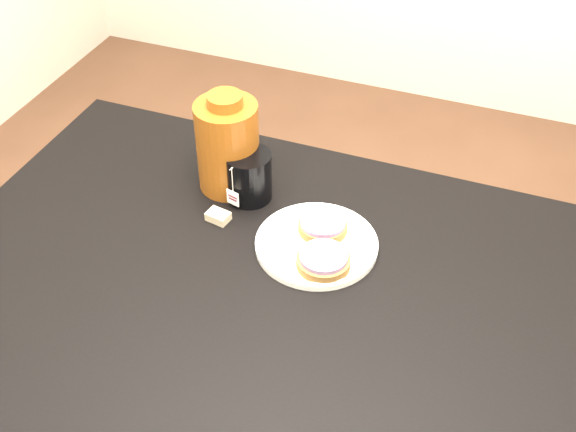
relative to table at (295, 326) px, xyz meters
The scene contains 7 objects.
table is the anchor object (origin of this frame).
plate 0.16m from the table, 93.14° to the left, with size 0.24×0.24×0.02m.
bagel_back 0.21m from the table, 92.61° to the left, with size 0.13×0.13×0.03m.
bagel_front 0.14m from the table, 72.97° to the left, with size 0.14×0.14×0.03m.
mug 0.33m from the table, 129.51° to the left, with size 0.15×0.12×0.11m.
teabag_pouch 0.28m from the table, 147.24° to the left, with size 0.04×0.03×0.02m, color #C6B793.
bagel_package 0.40m from the table, 133.65° to the left, with size 0.14×0.14×0.22m.
Camera 1 is at (0.30, -0.83, 1.71)m, focal length 45.00 mm.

